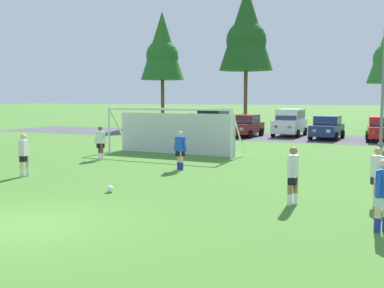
{
  "coord_description": "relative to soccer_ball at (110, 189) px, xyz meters",
  "views": [
    {
      "loc": [
        7.76,
        -7.92,
        2.98
      ],
      "look_at": [
        -0.23,
        10.06,
        1.0
      ],
      "focal_mm": 42.31,
      "sensor_mm": 36.0,
      "label": 1
    }
  ],
  "objects": [
    {
      "name": "tree_left_edge",
      "position": [
        -13.81,
        30.02,
        8.05
      ],
      "size": [
        4.45,
        4.45,
        11.87
      ],
      "color": "brown",
      "rests_on": "ground"
    },
    {
      "name": "player_defender_far",
      "position": [
        -4.73,
        1.2,
        0.71
      ],
      "size": [
        0.33,
        0.75,
        1.64
      ],
      "color": "beige",
      "rests_on": "ground"
    },
    {
      "name": "player_midfield_center",
      "position": [
        8.03,
        -1.09,
        0.71
      ],
      "size": [
        0.32,
        0.71,
        1.64
      ],
      "color": "beige",
      "rests_on": "ground"
    },
    {
      "name": "ground_plane",
      "position": [
        0.4,
        11.01,
        -0.11
      ],
      "size": [
        400.0,
        400.0,
        0.0
      ],
      "primitive_type": "plane",
      "color": "#477A2D"
    },
    {
      "name": "tree_mid_left",
      "position": [
        -5.05,
        30.73,
        9.37
      ],
      "size": [
        5.16,
        5.16,
        13.77
      ],
      "color": "brown",
      "rests_on": "ground"
    },
    {
      "name": "parked_car_slot_far_left",
      "position": [
        -8.72,
        23.12,
        0.77
      ],
      "size": [
        2.22,
        4.3,
        1.72
      ],
      "color": "tan",
      "rests_on": "ground"
    },
    {
      "name": "parked_car_slot_left",
      "position": [
        -5.41,
        22.95,
        1.0
      ],
      "size": [
        2.22,
        4.64,
        2.16
      ],
      "color": "black",
      "rests_on": "ground"
    },
    {
      "name": "parking_lot_strip",
      "position": [
        0.4,
        22.99,
        -0.11
      ],
      "size": [
        52.0,
        8.4,
        0.01
      ],
      "primitive_type": "cube",
      "color": "#4C4C51",
      "rests_on": "ground"
    },
    {
      "name": "parked_car_slot_center_left",
      "position": [
        -2.41,
        22.21,
        0.77
      ],
      "size": [
        2.22,
        4.29,
        1.72
      ],
      "color": "maroon",
      "rests_on": "ground"
    },
    {
      "name": "parked_car_slot_center",
      "position": [
        0.69,
        24.17,
        1.0
      ],
      "size": [
        2.22,
        4.64,
        2.16
      ],
      "color": "silver",
      "rests_on": "ground"
    },
    {
      "name": "player_winger_right",
      "position": [
        7.84,
        1.53,
        0.71
      ],
      "size": [
        0.4,
        0.71,
        1.64
      ],
      "color": "tan",
      "rests_on": "ground"
    },
    {
      "name": "soccer_ball",
      "position": [
        0.0,
        0.0,
        0.0
      ],
      "size": [
        0.22,
        0.22,
        0.22
      ],
      "color": "white",
      "rests_on": "ground"
    },
    {
      "name": "player_trailing_back",
      "position": [
        0.07,
        5.08,
        0.71
      ],
      "size": [
        0.72,
        0.29,
        1.64
      ],
      "color": "beige",
      "rests_on": "ground"
    },
    {
      "name": "parked_car_slot_center_right",
      "position": [
        3.78,
        22.48,
        0.77
      ],
      "size": [
        2.25,
        4.31,
        1.72
      ],
      "color": "navy",
      "rests_on": "ground"
    },
    {
      "name": "soccer_goal",
      "position": [
        -2.61,
        9.84,
        1.18
      ],
      "size": [
        7.49,
        2.25,
        2.57
      ],
      "color": "white",
      "rests_on": "ground"
    },
    {
      "name": "player_winger_left",
      "position": [
        5.66,
        0.68,
        0.71
      ],
      "size": [
        0.26,
        0.73,
        1.64
      ],
      "color": "#936B4C",
      "rests_on": "ground"
    },
    {
      "name": "player_striker_near",
      "position": [
        -4.89,
        6.41,
        0.71
      ],
      "size": [
        0.75,
        0.3,
        1.64
      ],
      "color": "brown",
      "rests_on": "ground"
    },
    {
      "name": "parked_car_slot_right",
      "position": [
        7.49,
        22.41,
        0.77
      ],
      "size": [
        2.25,
        4.31,
        1.72
      ],
      "color": "red",
      "rests_on": "ground"
    }
  ]
}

